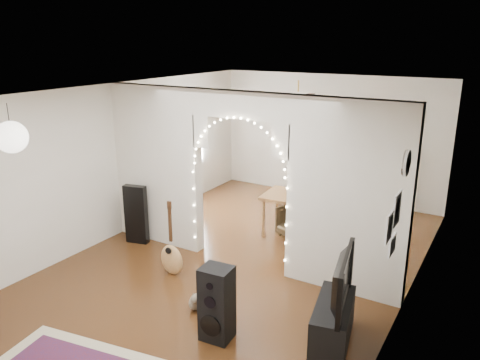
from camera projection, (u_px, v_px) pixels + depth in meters
The scene contains 24 objects.
floor at pixel (242, 261), 7.49m from camera, with size 7.50×7.50×0.00m, color black.
ceiling at pixel (242, 91), 6.70m from camera, with size 5.00×7.50×0.02m, color white.
wall_back at pixel (329, 137), 10.18m from camera, with size 5.00×0.02×2.70m, color silver.
wall_front at pixel (20, 291), 4.01m from camera, with size 5.00×0.02×2.70m, color silver.
wall_left at pixel (121, 160), 8.31m from camera, with size 0.02×7.50×2.70m, color silver.
wall_right at pixel (413, 210), 5.87m from camera, with size 0.02×7.50×2.70m, color silver.
divider_wall at pixel (242, 176), 7.07m from camera, with size 5.00×0.20×2.70m.
fairy_lights at pixel (237, 170), 6.93m from camera, with size 1.64×0.04×1.60m, color #FFEABF, non-canonical shape.
window at pixel (183, 134), 9.74m from camera, with size 0.04×1.20×1.40m, color white.
wall_clock at pixel (407, 163), 5.17m from camera, with size 0.31×0.31×0.03m, color white.
picture_frames at pixel (393, 225), 5.02m from camera, with size 0.02×0.50×0.70m, color white, non-canonical shape.
paper_lantern at pixel (11, 137), 5.79m from camera, with size 0.40×0.40×0.40m, color white.
ceiling_fan at pixel (298, 97), 8.43m from camera, with size 1.10×1.10×0.30m, color #BD903F, non-canonical shape.
guitar_case at pixel (136, 214), 8.04m from camera, with size 0.39×0.13×1.03m, color black.
acoustic_guitar at pixel (171, 248), 6.96m from camera, with size 0.41×0.18×0.99m.
tabby_cat at pixel (197, 301), 6.13m from camera, with size 0.30×0.44×0.30m.
floor_speaker at pixel (217, 304), 5.45m from camera, with size 0.38×0.35×0.92m.
media_console at pixel (333, 322), 5.45m from camera, with size 0.40×1.00×0.50m, color black.
tv at pixel (336, 279), 5.29m from camera, with size 1.07×0.14×0.62m, color black.
bookcase at pixel (352, 172), 9.85m from camera, with size 1.38×0.35×1.42m, color beige.
dining_table at pixel (298, 200), 8.27m from camera, with size 1.26×0.89×0.76m.
flower_vase at pixel (298, 191), 8.22m from camera, with size 0.18×0.18×0.19m, color white.
dining_chair_left at pixel (311, 207), 9.18m from camera, with size 0.50×0.51×0.46m, color brown.
dining_chair_right at pixel (298, 222), 8.36m from camera, with size 0.59×0.61×0.56m, color brown.
Camera 1 is at (3.44, -5.85, 3.43)m, focal length 35.00 mm.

